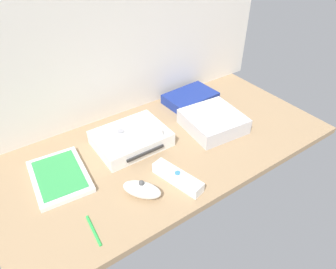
{
  "coord_description": "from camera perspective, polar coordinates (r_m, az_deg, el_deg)",
  "views": [
    {
      "loc": [
        -41.1,
        -59.22,
        58.98
      ],
      "look_at": [
        0.0,
        0.0,
        4.0
      ],
      "focal_mm": 32.94,
      "sensor_mm": 36.0,
      "label": 1
    }
  ],
  "objects": [
    {
      "name": "ground_plane",
      "position": [
        0.94,
        0.0,
        -2.43
      ],
      "size": [
        100.0,
        48.0,
        2.0
      ],
      "primitive_type": "cube",
      "color": "#9E7F5B",
      "rests_on": "ground"
    },
    {
      "name": "remote_classic_pad",
      "position": [
        0.9,
        -6.22,
        0.59
      ],
      "size": [
        15.85,
        11.08,
        2.4
      ],
      "rotation": [
        0.0,
        0.0,
        -0.23
      ],
      "color": "white",
      "rests_on": "game_console"
    },
    {
      "name": "game_console",
      "position": [
        0.93,
        -6.83,
        -0.74
      ],
      "size": [
        21.07,
        16.58,
        4.4
      ],
      "rotation": [
        0.0,
        0.0,
        0.0
      ],
      "color": "white",
      "rests_on": "ground_plane"
    },
    {
      "name": "network_router",
      "position": [
        1.13,
        4.17,
        6.75
      ],
      "size": [
        18.6,
        13.06,
        3.4
      ],
      "rotation": [
        0.0,
        0.0,
        0.05
      ],
      "color": "navy",
      "rests_on": "ground_plane"
    },
    {
      "name": "stylus_pen",
      "position": [
        0.74,
        -13.62,
        -16.75
      ],
      "size": [
        1.32,
        9.03,
        0.7
      ],
      "primitive_type": "cylinder",
      "rotation": [
        0.0,
        1.57,
        1.5
      ],
      "color": "green",
      "rests_on": "ground_plane"
    },
    {
      "name": "back_wall",
      "position": [
        0.97,
        -8.88,
        20.81
      ],
      "size": [
        110.0,
        1.2,
        64.0
      ],
      "primitive_type": "cube",
      "color": "silver",
      "rests_on": "ground"
    },
    {
      "name": "game_case",
      "position": [
        0.87,
        -19.45,
        -7.27
      ],
      "size": [
        15.2,
        20.11,
        1.56
      ],
      "rotation": [
        0.0,
        0.0,
        -0.09
      ],
      "color": "white",
      "rests_on": "ground_plane"
    },
    {
      "name": "remote_wand",
      "position": [
        0.81,
        1.75,
        -7.97
      ],
      "size": [
        7.02,
        15.23,
        3.4
      ],
      "rotation": [
        0.0,
        0.0,
        0.24
      ],
      "color": "white",
      "rests_on": "ground_plane"
    },
    {
      "name": "remote_nunchuk",
      "position": [
        0.78,
        -4.85,
        -10.13
      ],
      "size": [
        9.52,
        10.64,
        5.1
      ],
      "rotation": [
        0.0,
        0.0,
        0.64
      ],
      "color": "white",
      "rests_on": "ground_plane"
    },
    {
      "name": "mini_computer",
      "position": [
        1.0,
        8.34,
        2.49
      ],
      "size": [
        18.49,
        18.49,
        5.3
      ],
      "rotation": [
        0.0,
        0.0,
        -0.09
      ],
      "color": "silver",
      "rests_on": "ground_plane"
    }
  ]
}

